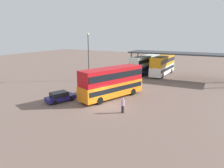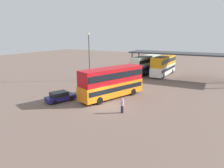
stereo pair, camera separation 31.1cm
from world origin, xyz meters
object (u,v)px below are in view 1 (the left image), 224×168
(double_decker_main, at_px, (112,81))
(lamppost_tall, at_px, (88,52))
(parked_hatchback, at_px, (60,97))
(double_decker_mid_row, at_px, (163,65))
(pedestrian_waiting, at_px, (123,105))
(double_decker_near_canopy, at_px, (145,64))

(double_decker_main, relative_size, lamppost_tall, 1.16)
(parked_hatchback, relative_size, lamppost_tall, 0.47)
(parked_hatchback, bearing_deg, lamppost_tall, 38.37)
(double_decker_main, xyz_separation_m, lamppost_tall, (-9.42, 7.42, 3.20))
(double_decker_mid_row, height_order, pedestrian_waiting, double_decker_mid_row)
(parked_hatchback, distance_m, pedestrian_waiting, 9.21)
(double_decker_near_canopy, distance_m, lamppost_tall, 14.21)
(parked_hatchback, relative_size, double_decker_near_canopy, 0.37)
(double_decker_main, bearing_deg, parked_hatchback, 152.33)
(pedestrian_waiting, bearing_deg, double_decker_main, 19.85)
(parked_hatchback, distance_m, double_decker_mid_row, 25.82)
(double_decker_main, relative_size, pedestrian_waiting, 5.78)
(pedestrian_waiting, bearing_deg, double_decker_near_canopy, -6.69)
(double_decker_near_canopy, relative_size, double_decker_mid_row, 1.09)
(double_decker_main, distance_m, double_decker_near_canopy, 19.52)
(lamppost_tall, relative_size, pedestrian_waiting, 5.00)
(parked_hatchback, xyz_separation_m, pedestrian_waiting, (9.19, 0.54, 0.23))
(parked_hatchback, height_order, lamppost_tall, lamppost_tall)
(double_decker_mid_row, relative_size, lamppost_tall, 1.19)
(lamppost_tall, bearing_deg, double_decker_mid_row, 49.32)
(double_decker_near_canopy, height_order, pedestrian_waiting, double_decker_near_canopy)
(parked_hatchback, bearing_deg, double_decker_mid_row, 4.94)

